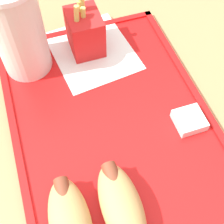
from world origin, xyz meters
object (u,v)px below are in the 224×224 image
soda_cup (18,30)px  hot_dog_near (122,206)px  fries_carton (85,32)px  hot_dog_far (71,223)px  sauce_cup_mayo (189,120)px

soda_cup → hot_dog_near: size_ratio=1.60×
hot_dog_near → fries_carton: (0.32, -0.04, 0.02)m
hot_dog_far → hot_dog_near: size_ratio=1.01×
hot_dog_near → fries_carton: 0.32m
hot_dog_far → hot_dog_near: bearing=-90.0°
fries_carton → soda_cup: bearing=93.9°
hot_dog_far → fries_carton: bearing=-19.1°
soda_cup → sauce_cup_mayo: (-0.21, -0.23, -0.08)m
hot_dog_near → fries_carton: fries_carton is taller
soda_cup → hot_dog_far: bearing=-179.6°
hot_dog_far → hot_dog_near: 0.07m
hot_dog_far → hot_dog_near: (0.00, -0.07, 0.00)m
soda_cup → sauce_cup_mayo: soda_cup is taller
hot_dog_near → sauce_cup_mayo: hot_dog_near is taller
hot_dog_far → sauce_cup_mayo: hot_dog_far is taller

